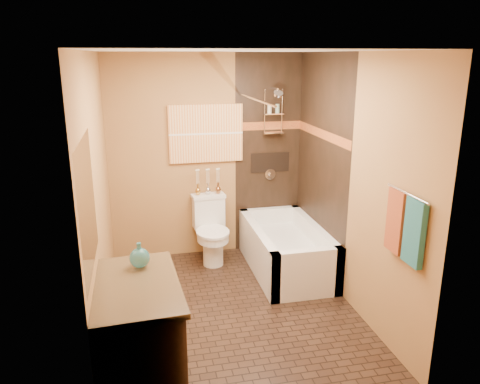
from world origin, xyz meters
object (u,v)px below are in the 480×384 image
object	(u,v)px
toilet	(211,230)
sunset_painting	(206,134)
vanity	(138,338)
bathtub	(286,253)

from	to	relation	value
toilet	sunset_painting	bearing A→B (deg)	84.66
vanity	bathtub	bearing A→B (deg)	42.10
bathtub	toilet	distance (m)	0.96
sunset_painting	bathtub	bearing A→B (deg)	-41.58
sunset_painting	toilet	xyz separation A→B (m)	(-0.00, -0.27, -1.14)
sunset_painting	toilet	size ratio (longest dim) A/B	1.12
toilet	bathtub	bearing A→B (deg)	-34.65
sunset_painting	toilet	world-z (taller)	sunset_painting
bathtub	sunset_painting	bearing A→B (deg)	138.42
sunset_painting	bathtub	world-z (taller)	sunset_painting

